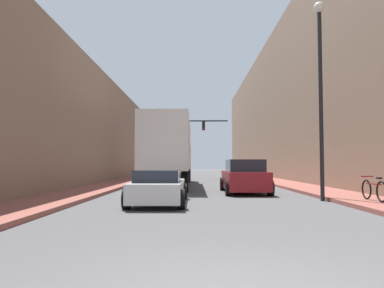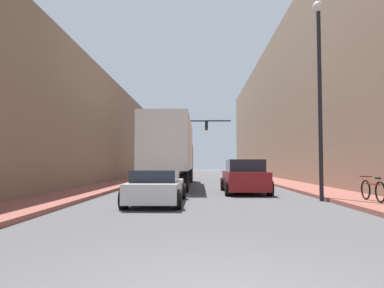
{
  "view_description": "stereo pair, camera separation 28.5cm",
  "coord_description": "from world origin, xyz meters",
  "views": [
    {
      "loc": [
        -0.52,
        -4.06,
        1.45
      ],
      "look_at": [
        -0.62,
        14.68,
        2.44
      ],
      "focal_mm": 35.0,
      "sensor_mm": 36.0,
      "label": 1
    },
    {
      "loc": [
        -0.23,
        -4.05,
        1.45
      ],
      "look_at": [
        -0.62,
        14.68,
        2.44
      ],
      "focal_mm": 35.0,
      "sensor_mm": 36.0,
      "label": 2
    }
  ],
  "objects": [
    {
      "name": "sidewalk_left",
      "position": [
        -5.85,
        30.0,
        0.07
      ],
      "size": [
        2.37,
        80.0,
        0.15
      ],
      "color": "brown",
      "rests_on": "ground"
    },
    {
      "name": "sedan_car",
      "position": [
        -1.8,
        9.62,
        0.6
      ],
      "size": [
        1.97,
        4.77,
        1.23
      ],
      "color": "silver",
      "rests_on": "ground"
    },
    {
      "name": "sidewalk_right",
      "position": [
        5.85,
        30.0,
        0.07
      ],
      "size": [
        2.37,
        80.0,
        0.15
      ],
      "color": "brown",
      "rests_on": "ground"
    },
    {
      "name": "semi_truck",
      "position": [
        -2.07,
        20.55,
        2.29
      ],
      "size": [
        2.55,
        13.89,
        4.09
      ],
      "color": "silver",
      "rests_on": "ground"
    },
    {
      "name": "street_lamp",
      "position": [
        4.51,
        10.67,
        4.99
      ],
      "size": [
        0.44,
        0.44,
        7.95
      ],
      "color": "black",
      "rests_on": "ground"
    },
    {
      "name": "parked_bicycle",
      "position": [
        5.79,
        9.15,
        0.53
      ],
      "size": [
        0.44,
        1.82,
        0.86
      ],
      "color": "black",
      "rests_on": "sidewalk_right"
    },
    {
      "name": "suv_car",
      "position": [
        1.98,
        14.64,
        0.79
      ],
      "size": [
        2.15,
        4.75,
        1.65
      ],
      "color": "maroon",
      "rests_on": "ground"
    },
    {
      "name": "building_right",
      "position": [
        10.03,
        30.0,
        7.09
      ],
      "size": [
        6.0,
        80.0,
        14.18
      ],
      "color": "#846B56",
      "rests_on": "ground"
    },
    {
      "name": "building_left",
      "position": [
        -10.03,
        30.0,
        4.06
      ],
      "size": [
        6.0,
        80.0,
        8.11
      ],
      "color": "#846B56",
      "rests_on": "ground"
    },
    {
      "name": "traffic_signal_gantry",
      "position": [
        -2.64,
        34.18,
        4.33
      ],
      "size": [
        7.56,
        0.35,
        6.16
      ],
      "color": "black",
      "rests_on": "ground"
    }
  ]
}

